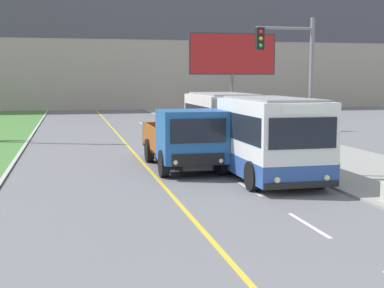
{
  "coord_description": "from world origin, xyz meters",
  "views": [
    {
      "loc": [
        -3.11,
        -4.46,
        3.7
      ],
      "look_at": [
        1.1,
        13.9,
        1.4
      ],
      "focal_mm": 50.0,
      "sensor_mm": 36.0,
      "label": 1
    }
  ],
  "objects_px": {
    "city_bus": "(244,131)",
    "planter_round_second": "(329,163)",
    "dump_truck": "(187,140)",
    "traffic_light_mast": "(295,77)",
    "billboard_large": "(232,57)",
    "planter_round_third": "(288,149)",
    "planter_round_far": "(254,139)"
  },
  "relations": [
    {
      "from": "city_bus",
      "to": "planter_round_second",
      "type": "xyz_separation_m",
      "value": [
        2.34,
        -3.02,
        -0.98
      ]
    },
    {
      "from": "city_bus",
      "to": "dump_truck",
      "type": "xyz_separation_m",
      "value": [
        -2.53,
        -0.35,
        -0.29
      ]
    },
    {
      "from": "traffic_light_mast",
      "to": "planter_round_second",
      "type": "distance_m",
      "value": 3.47
    },
    {
      "from": "dump_truck",
      "to": "billboard_large",
      "type": "bearing_deg",
      "value": 66.66
    },
    {
      "from": "planter_round_third",
      "to": "traffic_light_mast",
      "type": "bearing_deg",
      "value": -110.2
    },
    {
      "from": "traffic_light_mast",
      "to": "city_bus",
      "type": "bearing_deg",
      "value": 113.63
    },
    {
      "from": "planter_round_third",
      "to": "planter_round_far",
      "type": "xyz_separation_m",
      "value": [
        -0.1,
        4.29,
        -0.01
      ]
    },
    {
      "from": "dump_truck",
      "to": "traffic_light_mast",
      "type": "relative_size",
      "value": 1.12
    },
    {
      "from": "billboard_large",
      "to": "planter_round_second",
      "type": "relative_size",
      "value": 6.34
    },
    {
      "from": "traffic_light_mast",
      "to": "billboard_large",
      "type": "bearing_deg",
      "value": 80.24
    },
    {
      "from": "dump_truck",
      "to": "planter_round_second",
      "type": "height_order",
      "value": "dump_truck"
    },
    {
      "from": "city_bus",
      "to": "planter_round_far",
      "type": "height_order",
      "value": "city_bus"
    },
    {
      "from": "city_bus",
      "to": "planter_round_third",
      "type": "distance_m",
      "value": 2.99
    },
    {
      "from": "planter_round_third",
      "to": "billboard_large",
      "type": "bearing_deg",
      "value": 83.25
    },
    {
      "from": "planter_round_second",
      "to": "planter_round_third",
      "type": "relative_size",
      "value": 0.99
    },
    {
      "from": "planter_round_second",
      "to": "traffic_light_mast",
      "type": "bearing_deg",
      "value": 159.07
    },
    {
      "from": "traffic_light_mast",
      "to": "billboard_large",
      "type": "xyz_separation_m",
      "value": [
        3.05,
        17.74,
        1.47
      ]
    },
    {
      "from": "city_bus",
      "to": "planter_round_far",
      "type": "xyz_separation_m",
      "value": [
        2.43,
        5.55,
        -0.99
      ]
    },
    {
      "from": "billboard_large",
      "to": "planter_round_far",
      "type": "distance_m",
      "value": 10.86
    },
    {
      "from": "dump_truck",
      "to": "planter_round_second",
      "type": "xyz_separation_m",
      "value": [
        4.87,
        -2.67,
        -0.69
      ]
    },
    {
      "from": "billboard_large",
      "to": "planter_round_far",
      "type": "relative_size",
      "value": 6.42
    },
    {
      "from": "dump_truck",
      "to": "planter_round_far",
      "type": "xyz_separation_m",
      "value": [
        4.96,
        5.9,
        -0.69
      ]
    },
    {
      "from": "city_bus",
      "to": "planter_round_third",
      "type": "xyz_separation_m",
      "value": [
        2.52,
        1.26,
        -0.98
      ]
    },
    {
      "from": "planter_round_far",
      "to": "planter_round_third",
      "type": "bearing_deg",
      "value": -88.71
    },
    {
      "from": "planter_round_second",
      "to": "planter_round_far",
      "type": "height_order",
      "value": "planter_round_second"
    },
    {
      "from": "city_bus",
      "to": "planter_round_far",
      "type": "relative_size",
      "value": 10.93
    },
    {
      "from": "billboard_large",
      "to": "planter_round_far",
      "type": "height_order",
      "value": "billboard_large"
    },
    {
      "from": "billboard_large",
      "to": "dump_truck",
      "type": "bearing_deg",
      "value": -113.34
    },
    {
      "from": "dump_truck",
      "to": "planter_round_third",
      "type": "xyz_separation_m",
      "value": [
        5.05,
        1.61,
        -0.69
      ]
    },
    {
      "from": "dump_truck",
      "to": "planter_round_far",
      "type": "relative_size",
      "value": 6.2
    },
    {
      "from": "traffic_light_mast",
      "to": "billboard_large",
      "type": "height_order",
      "value": "billboard_large"
    },
    {
      "from": "traffic_light_mast",
      "to": "planter_round_third",
      "type": "bearing_deg",
      "value": 69.8
    }
  ]
}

